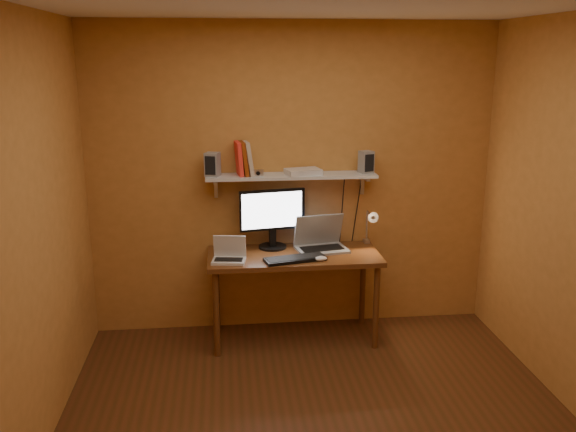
{
  "coord_description": "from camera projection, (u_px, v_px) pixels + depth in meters",
  "views": [
    {
      "loc": [
        -0.58,
        -3.41,
        2.33
      ],
      "look_at": [
        -0.09,
        1.18,
        1.1
      ],
      "focal_mm": 38.0,
      "sensor_mm": 36.0,
      "label": 1
    }
  ],
  "objects": [
    {
      "name": "monitor",
      "position": [
        272.0,
        216.0,
        5.06
      ],
      "size": [
        0.55,
        0.27,
        0.5
      ],
      "rotation": [
        0.0,
        0.0,
        0.17
      ],
      "color": "black",
      "rests_on": "desk"
    },
    {
      "name": "keyboard",
      "position": [
        295.0,
        259.0,
        4.81
      ],
      "size": [
        0.51,
        0.27,
        0.03
      ],
      "primitive_type": "cube",
      "rotation": [
        0.0,
        0.0,
        0.23
      ],
      "color": "black",
      "rests_on": "desk"
    },
    {
      "name": "wall_shelf",
      "position": [
        291.0,
        176.0,
        5.0
      ],
      "size": [
        1.4,
        0.25,
        0.21
      ],
      "color": "silver",
      "rests_on": "room"
    },
    {
      "name": "netbook",
      "position": [
        229.0,
        254.0,
        4.8
      ],
      "size": [
        0.28,
        0.22,
        0.2
      ],
      "rotation": [
        0.0,
        0.0,
        -0.15
      ],
      "color": "silver",
      "rests_on": "desk"
    },
    {
      "name": "mouse",
      "position": [
        321.0,
        258.0,
        4.8
      ],
      "size": [
        0.11,
        0.08,
        0.04
      ],
      "primitive_type": "ellipsoid",
      "rotation": [
        0.0,
        0.0,
        0.21
      ],
      "color": "silver",
      "rests_on": "desk"
    },
    {
      "name": "shelf_camera",
      "position": [
        258.0,
        173.0,
        4.9
      ],
      "size": [
        0.09,
        0.05,
        0.05
      ],
      "color": "silver",
      "rests_on": "wall_shelf"
    },
    {
      "name": "laptop",
      "position": [
        320.0,
        240.0,
        5.08
      ],
      "size": [
        0.45,
        0.36,
        0.29
      ],
      "rotation": [
        0.0,
        0.0,
        0.17
      ],
      "color": "gray",
      "rests_on": "desk"
    },
    {
      "name": "router",
      "position": [
        303.0,
        172.0,
        4.98
      ],
      "size": [
        0.31,
        0.24,
        0.05
      ],
      "primitive_type": "cube",
      "rotation": [
        0.0,
        0.0,
        0.23
      ],
      "color": "silver",
      "rests_on": "wall_shelf"
    },
    {
      "name": "speaker_right",
      "position": [
        366.0,
        162.0,
        5.03
      ],
      "size": [
        0.13,
        0.13,
        0.18
      ],
      "primitive_type": "cube",
      "rotation": [
        0.0,
        0.0,
        0.3
      ],
      "color": "gray",
      "rests_on": "wall_shelf"
    },
    {
      "name": "books",
      "position": [
        244.0,
        159.0,
        4.92
      ],
      "size": [
        0.16,
        0.19,
        0.28
      ],
      "color": "#F73226",
      "rests_on": "wall_shelf"
    },
    {
      "name": "desk",
      "position": [
        294.0,
        264.0,
        4.99
      ],
      "size": [
        1.4,
        0.6,
        0.75
      ],
      "color": "brown",
      "rests_on": "ground"
    },
    {
      "name": "speaker_left",
      "position": [
        212.0,
        164.0,
        4.9
      ],
      "size": [
        0.14,
        0.14,
        0.19
      ],
      "primitive_type": "cube",
      "rotation": [
        0.0,
        0.0,
        -0.33
      ],
      "color": "gray",
      "rests_on": "wall_shelf"
    },
    {
      "name": "room",
      "position": [
        324.0,
        234.0,
        3.6
      ],
      "size": [
        3.44,
        3.24,
        2.64
      ],
      "color": "#582C16",
      "rests_on": "ground"
    },
    {
      "name": "desk_lamp",
      "position": [
        370.0,
        223.0,
        5.1
      ],
      "size": [
        0.09,
        0.23,
        0.38
      ],
      "color": "silver",
      "rests_on": "desk"
    }
  ]
}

